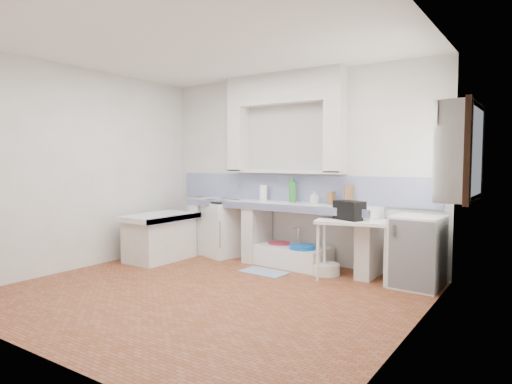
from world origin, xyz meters
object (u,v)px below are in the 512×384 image
Objects in this scene: stove at (223,229)px; fridge at (417,252)px; sink at (291,256)px; side_table at (353,250)px.

stove is 1.00× the size of fridge.
fridge reaches higher than sink.
fridge is at bearing -4.81° from side_table.
sink is 1.82m from fridge.
stove is at bearing -174.86° from sink.
sink is at bearing 179.08° from fridge.
side_table is at bearing 12.09° from stove.
side_table is at bearing -168.41° from fridge.
sink is 1.26× the size of fridge.
sink is at bearing 18.19° from stove.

